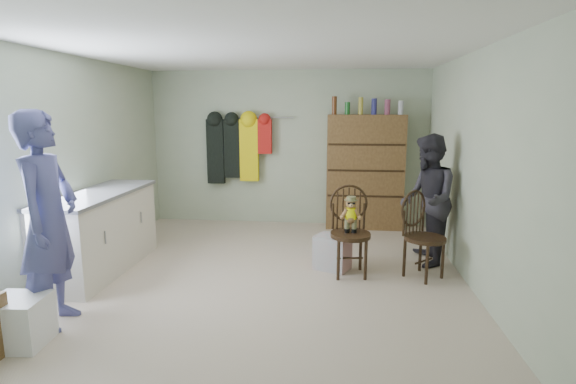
# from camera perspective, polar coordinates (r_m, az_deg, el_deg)

# --- Properties ---
(ground_plane) EXTENTS (5.00, 5.00, 0.00)m
(ground_plane) POSITION_cam_1_polar(r_m,az_deg,el_deg) (5.24, -3.00, -10.61)
(ground_plane) COLOR beige
(ground_plane) RESTS_ON ground
(room_walls) EXTENTS (5.00, 5.00, 5.00)m
(room_walls) POSITION_cam_1_polar(r_m,az_deg,el_deg) (5.42, -2.27, 7.23)
(room_walls) COLOR #B4BE9F
(room_walls) RESTS_ON ground
(counter) EXTENTS (0.64, 1.86, 0.94)m
(counter) POSITION_cam_1_polar(r_m,az_deg,el_deg) (5.73, -22.76, -4.64)
(counter) COLOR silver
(counter) RESTS_ON ground
(plastic_tub) EXTENTS (0.45, 0.43, 0.40)m
(plastic_tub) POSITION_cam_1_polar(r_m,az_deg,el_deg) (4.36, -30.96, -13.91)
(plastic_tub) COLOR white
(plastic_tub) RESTS_ON ground
(chair_front) EXTENTS (0.51, 0.51, 1.03)m
(chair_front) POSITION_cam_1_polar(r_m,az_deg,el_deg) (5.19, 7.88, -4.00)
(chair_front) COLOR #352212
(chair_front) RESTS_ON ground
(chair_far) EXTENTS (0.62, 0.62, 0.99)m
(chair_far) POSITION_cam_1_polar(r_m,az_deg,el_deg) (5.29, 16.52, -4.81)
(chair_far) COLOR #352212
(chair_far) RESTS_ON ground
(striped_bag) EXTENTS (0.48, 0.43, 0.41)m
(striped_bag) POSITION_cam_1_polar(r_m,az_deg,el_deg) (5.42, 5.67, -7.64)
(striped_bag) COLOR #E57A72
(striped_bag) RESTS_ON ground
(person_left) EXTENTS (0.53, 0.74, 1.89)m
(person_left) POSITION_cam_1_polar(r_m,az_deg,el_deg) (4.38, -28.14, -3.21)
(person_left) COLOR #4E4F8F
(person_left) RESTS_ON ground
(person_right) EXTENTS (0.63, 0.79, 1.60)m
(person_right) POSITION_cam_1_polar(r_m,az_deg,el_deg) (5.69, 17.27, -0.98)
(person_right) COLOR #2D2B33
(person_right) RESTS_ON ground
(dresser) EXTENTS (1.20, 0.39, 2.08)m
(dresser) POSITION_cam_1_polar(r_m,az_deg,el_deg) (7.21, 9.74, 2.58)
(dresser) COLOR brown
(dresser) RESTS_ON ground
(coat_rack) EXTENTS (1.42, 0.12, 1.09)m
(coat_rack) POSITION_cam_1_polar(r_m,az_deg,el_deg) (7.41, -6.53, 5.52)
(coat_rack) COLOR #99999E
(coat_rack) RESTS_ON ground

